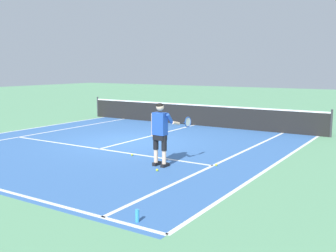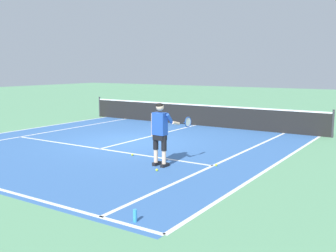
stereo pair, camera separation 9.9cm
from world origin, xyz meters
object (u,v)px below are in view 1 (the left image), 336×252
object	(u,v)px
tennis_player	(161,130)
tennis_ball_by_baseline	(132,155)
water_bottle	(137,216)
tennis_ball_near_feet	(216,165)
tennis_ball_mid_court	(157,170)

from	to	relation	value
tennis_player	tennis_ball_by_baseline	world-z (taller)	tennis_player
water_bottle	tennis_ball_by_baseline	bearing A→B (deg)	128.81
tennis_player	tennis_ball_near_feet	size ratio (longest dim) A/B	25.95
tennis_ball_by_baseline	water_bottle	bearing A→B (deg)	-51.19
tennis_ball_mid_court	water_bottle	distance (m)	3.38
tennis_ball_near_feet	tennis_ball_by_baseline	size ratio (longest dim) A/B	1.00
tennis_player	tennis_ball_mid_court	xyz separation A→B (m)	(0.21, -0.49, -0.96)
tennis_ball_by_baseline	water_bottle	xyz separation A→B (m)	(3.25, -4.04, 0.08)
tennis_player	tennis_ball_mid_court	bearing A→B (deg)	-66.84
tennis_ball_mid_court	water_bottle	xyz separation A→B (m)	(1.61, -2.97, 0.08)
tennis_player	tennis_ball_near_feet	xyz separation A→B (m)	(1.25, 0.82, -0.96)
tennis_player	tennis_ball_mid_court	world-z (taller)	tennis_player
tennis_ball_mid_court	tennis_ball_by_baseline	bearing A→B (deg)	146.92
water_bottle	tennis_player	bearing A→B (deg)	117.69
tennis_ball_near_feet	water_bottle	distance (m)	4.32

